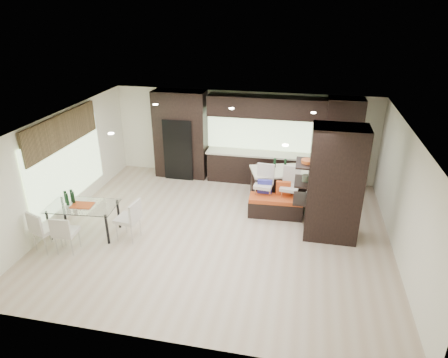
% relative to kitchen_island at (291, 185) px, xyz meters
% --- Properties ---
extents(ground, '(8.00, 8.00, 0.00)m').
position_rel_kitchen_island_xyz_m(ground, '(-1.58, -2.10, -0.46)').
color(ground, '#C2AB94').
rests_on(ground, ground).
extents(back_wall, '(8.00, 0.02, 2.70)m').
position_rel_kitchen_island_xyz_m(back_wall, '(-1.58, 1.40, 0.89)').
color(back_wall, white).
rests_on(back_wall, ground).
extents(left_wall, '(0.02, 7.00, 2.70)m').
position_rel_kitchen_island_xyz_m(left_wall, '(-5.58, -2.10, 0.89)').
color(left_wall, white).
rests_on(left_wall, ground).
extents(right_wall, '(0.02, 7.00, 2.70)m').
position_rel_kitchen_island_xyz_m(right_wall, '(2.42, -2.10, 0.89)').
color(right_wall, white).
rests_on(right_wall, ground).
extents(ceiling, '(8.00, 7.00, 0.02)m').
position_rel_kitchen_island_xyz_m(ceiling, '(-1.58, -2.10, 2.24)').
color(ceiling, white).
rests_on(ceiling, ground).
extents(window_left, '(0.04, 3.20, 1.90)m').
position_rel_kitchen_island_xyz_m(window_left, '(-5.54, -1.90, 0.89)').
color(window_left, '#B2D199').
rests_on(window_left, left_wall).
extents(window_back, '(3.40, 0.04, 1.20)m').
position_rel_kitchen_island_xyz_m(window_back, '(-0.98, 1.36, 1.09)').
color(window_back, '#B2D199').
rests_on(window_back, back_wall).
extents(stone_accent, '(0.08, 3.00, 0.80)m').
position_rel_kitchen_island_xyz_m(stone_accent, '(-5.51, -1.90, 1.79)').
color(stone_accent, brown).
rests_on(stone_accent, left_wall).
extents(ceiling_spots, '(4.00, 3.00, 0.02)m').
position_rel_kitchen_island_xyz_m(ceiling_spots, '(-1.58, -1.85, 2.22)').
color(ceiling_spots, white).
rests_on(ceiling_spots, ceiling).
extents(back_cabinetry, '(6.80, 0.68, 2.70)m').
position_rel_kitchen_island_xyz_m(back_cabinetry, '(-1.08, 1.07, 0.89)').
color(back_cabinetry, black).
rests_on(back_cabinetry, ground).
extents(refrigerator, '(0.90, 0.68, 1.90)m').
position_rel_kitchen_island_xyz_m(refrigerator, '(-3.48, 1.02, 0.49)').
color(refrigerator, black).
rests_on(refrigerator, ground).
extents(partition_column, '(1.20, 0.80, 2.70)m').
position_rel_kitchen_island_xyz_m(partition_column, '(1.02, -1.70, 0.89)').
color(partition_column, black).
rests_on(partition_column, ground).
extents(kitchen_island, '(2.37, 1.55, 0.91)m').
position_rel_kitchen_island_xyz_m(kitchen_island, '(0.00, 0.00, 0.00)').
color(kitchen_island, black).
rests_on(kitchen_island, ground).
extents(stool_left, '(0.50, 0.50, 1.03)m').
position_rel_kitchen_island_xyz_m(stool_left, '(-0.67, -0.80, 0.06)').
color(stool_left, beige).
rests_on(stool_left, ground).
extents(stool_mid, '(0.50, 0.50, 1.02)m').
position_rel_kitchen_island_xyz_m(stool_mid, '(0.00, -0.79, 0.05)').
color(stool_mid, beige).
rests_on(stool_mid, ground).
extents(stool_right, '(0.52, 0.52, 0.90)m').
position_rel_kitchen_island_xyz_m(stool_right, '(0.67, -0.77, -0.00)').
color(stool_right, beige).
rests_on(stool_right, ground).
extents(bench, '(1.41, 0.60, 0.53)m').
position_rel_kitchen_island_xyz_m(bench, '(-0.32, -1.00, -0.19)').
color(bench, black).
rests_on(bench, ground).
extents(floor_vase, '(0.50, 0.50, 1.07)m').
position_rel_kitchen_island_xyz_m(floor_vase, '(0.57, -1.05, 0.08)').
color(floor_vase, '#434B36').
rests_on(floor_vase, ground).
extents(dining_table, '(1.64, 1.01, 0.75)m').
position_rel_kitchen_island_xyz_m(dining_table, '(-4.69, -2.80, -0.08)').
color(dining_table, white).
rests_on(dining_table, ground).
extents(chair_near, '(0.49, 0.49, 0.85)m').
position_rel_kitchen_island_xyz_m(chair_near, '(-4.69, -3.55, -0.03)').
color(chair_near, beige).
rests_on(chair_near, ground).
extents(chair_far, '(0.63, 0.63, 0.91)m').
position_rel_kitchen_island_xyz_m(chair_far, '(-5.18, -3.57, -0.00)').
color(chair_far, beige).
rests_on(chair_far, ground).
extents(chair_end, '(0.55, 0.55, 0.92)m').
position_rel_kitchen_island_xyz_m(chair_end, '(-3.58, -2.80, 0.00)').
color(chair_end, beige).
rests_on(chair_end, ground).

